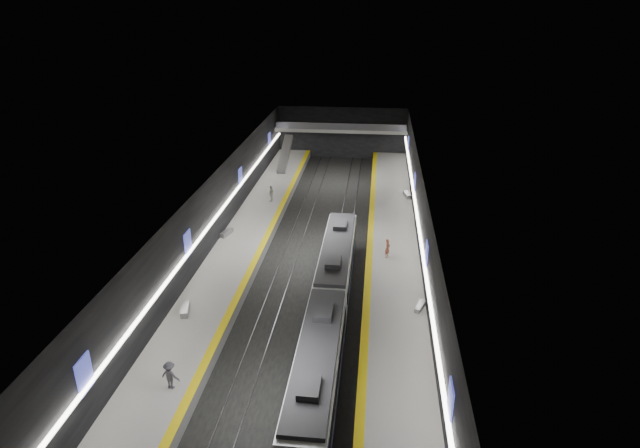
# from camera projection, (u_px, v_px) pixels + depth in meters

# --- Properties ---
(ground) EXTENTS (70.00, 70.00, 0.00)m
(ground) POSITION_uv_depth(u_px,v_px,m) (316.00, 255.00, 53.07)
(ground) COLOR black
(ground) RESTS_ON ground
(ceiling) EXTENTS (20.00, 70.00, 0.04)m
(ceiling) POSITION_uv_depth(u_px,v_px,m) (316.00, 179.00, 49.92)
(ceiling) COLOR beige
(ceiling) RESTS_ON wall_left
(wall_left) EXTENTS (0.04, 70.00, 8.00)m
(wall_left) POSITION_uv_depth(u_px,v_px,m) (215.00, 214.00, 52.51)
(wall_left) COLOR black
(wall_left) RESTS_ON ground
(wall_right) EXTENTS (0.04, 70.00, 8.00)m
(wall_right) POSITION_uv_depth(u_px,v_px,m) (421.00, 222.00, 50.49)
(wall_right) COLOR black
(wall_right) RESTS_ON ground
(wall_back) EXTENTS (20.00, 0.04, 8.00)m
(wall_back) POSITION_uv_depth(u_px,v_px,m) (342.00, 133.00, 83.48)
(wall_back) COLOR black
(wall_back) RESTS_ON ground
(platform_left) EXTENTS (5.00, 70.00, 1.00)m
(platform_left) POSITION_uv_depth(u_px,v_px,m) (242.00, 247.00, 53.64)
(platform_left) COLOR slate
(platform_left) RESTS_ON ground
(tile_surface_left) EXTENTS (5.00, 70.00, 0.02)m
(tile_surface_left) POSITION_uv_depth(u_px,v_px,m) (242.00, 242.00, 53.43)
(tile_surface_left) COLOR #9A9A95
(tile_surface_left) RESTS_ON platform_left
(tactile_strip_left) EXTENTS (0.60, 70.00, 0.02)m
(tactile_strip_left) POSITION_uv_depth(u_px,v_px,m) (263.00, 243.00, 53.21)
(tactile_strip_left) COLOR yellow
(tactile_strip_left) RESTS_ON platform_left
(platform_right) EXTENTS (5.00, 70.00, 1.00)m
(platform_right) POSITION_uv_depth(u_px,v_px,m) (392.00, 254.00, 52.12)
(platform_right) COLOR slate
(platform_right) RESTS_ON ground
(tile_surface_right) EXTENTS (5.00, 70.00, 0.02)m
(tile_surface_right) POSITION_uv_depth(u_px,v_px,m) (392.00, 250.00, 51.92)
(tile_surface_right) COLOR #9A9A95
(tile_surface_right) RESTS_ON platform_right
(tactile_strip_right) EXTENTS (0.60, 70.00, 0.02)m
(tactile_strip_right) POSITION_uv_depth(u_px,v_px,m) (370.00, 248.00, 52.14)
(tactile_strip_right) COLOR yellow
(tactile_strip_right) RESTS_ON platform_right
(rails) EXTENTS (6.52, 70.00, 0.12)m
(rails) POSITION_uv_depth(u_px,v_px,m) (316.00, 255.00, 53.05)
(rails) COLOR gray
(rails) RESTS_ON ground
(train) EXTENTS (2.69, 30.04, 3.60)m
(train) POSITION_uv_depth(u_px,v_px,m) (329.00, 307.00, 40.09)
(train) COLOR #0F1539
(train) RESTS_ON ground
(ad_posters) EXTENTS (19.94, 53.50, 2.20)m
(ad_posters) POSITION_uv_depth(u_px,v_px,m) (317.00, 209.00, 52.22)
(ad_posters) COLOR #434ACB
(ad_posters) RESTS_ON wall_left
(cove_light_left) EXTENTS (0.25, 68.60, 0.12)m
(cove_light_left) POSITION_uv_depth(u_px,v_px,m) (217.00, 216.00, 52.57)
(cove_light_left) COLOR white
(cove_light_left) RESTS_ON wall_left
(cove_light_right) EXTENTS (0.25, 68.60, 0.12)m
(cove_light_right) POSITION_uv_depth(u_px,v_px,m) (418.00, 224.00, 50.59)
(cove_light_right) COLOR white
(cove_light_right) RESTS_ON wall_right
(mezzanine_bridge) EXTENTS (20.00, 3.00, 1.50)m
(mezzanine_bridge) POSITION_uv_depth(u_px,v_px,m) (341.00, 129.00, 81.17)
(mezzanine_bridge) COLOR gray
(mezzanine_bridge) RESTS_ON wall_left
(escalator) EXTENTS (1.20, 7.50, 3.92)m
(escalator) POSITION_uv_depth(u_px,v_px,m) (285.00, 154.00, 76.44)
(escalator) COLOR #99999E
(escalator) RESTS_ON platform_left
(bench_left_near) EXTENTS (1.05, 2.07, 0.49)m
(bench_left_near) POSITION_uv_depth(u_px,v_px,m) (185.00, 309.00, 41.62)
(bench_left_near) COLOR #99999E
(bench_left_near) RESTS_ON platform_left
(bench_left_far) EXTENTS (1.02, 2.01, 0.47)m
(bench_left_far) POSITION_uv_depth(u_px,v_px,m) (227.00, 233.00, 55.05)
(bench_left_far) COLOR #99999E
(bench_left_far) RESTS_ON platform_left
(bench_right_near) EXTENTS (1.02, 1.64, 0.39)m
(bench_right_near) POSITION_uv_depth(u_px,v_px,m) (420.00, 307.00, 42.06)
(bench_right_near) COLOR #99999E
(bench_right_near) RESTS_ON platform_right
(bench_right_far) EXTENTS (1.00, 2.06, 0.49)m
(bench_right_far) POSITION_uv_depth(u_px,v_px,m) (407.00, 195.00, 65.51)
(bench_right_far) COLOR #99999E
(bench_right_far) RESTS_ON platform_right
(passenger_right_a) EXTENTS (0.68, 0.79, 1.84)m
(passenger_right_a) POSITION_uv_depth(u_px,v_px,m) (388.00, 248.00, 50.12)
(passenger_right_a) COLOR #B55B43
(passenger_right_a) RESTS_ON platform_right
(passenger_left_a) EXTENTS (0.67, 1.22, 1.98)m
(passenger_left_a) POSITION_uv_depth(u_px,v_px,m) (271.00, 193.00, 63.77)
(passenger_left_a) COLOR #B9B8AA
(passenger_left_a) RESTS_ON platform_left
(passenger_left_b) EXTENTS (1.36, 0.95, 1.92)m
(passenger_left_b) POSITION_uv_depth(u_px,v_px,m) (170.00, 376.00, 33.28)
(passenger_left_b) COLOR #403F47
(passenger_left_b) RESTS_ON platform_left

